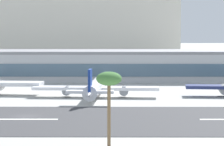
{
  "coord_description": "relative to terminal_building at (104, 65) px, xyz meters",
  "views": [
    {
      "loc": [
        18.3,
        -116.2,
        17.64
      ],
      "look_at": [
        17.49,
        36.94,
        6.25
      ],
      "focal_mm": 91.17,
      "sensor_mm": 36.0,
      "label": 1
    }
  ],
  "objects": [
    {
      "name": "runway_centreline_dash_4",
      "position": [
        -13.27,
        -93.67,
        -5.2
      ],
      "size": [
        12.0,
        1.2,
        0.01
      ],
      "primitive_type": "cube",
      "color": "white",
      "rests_on": "runway_strip"
    },
    {
      "name": "distant_hotel_block",
      "position": [
        -30.93,
        114.66,
        15.72
      ],
      "size": [
        139.43,
        39.49,
        42.01
      ],
      "primitive_type": "cube",
      "color": "beige",
      "rests_on": "ground_plane"
    },
    {
      "name": "terminal_building",
      "position": [
        0.0,
        0.0,
        0.0
      ],
      "size": [
        194.6,
        27.83,
        10.56
      ],
      "color": "#B7BABC",
      "rests_on": "ground_plane"
    },
    {
      "name": "airliner_navy_tail_gate_1",
      "position": [
        -1.09,
        -56.24,
        -2.56
      ],
      "size": [
        33.75,
        40.99,
        8.55
      ],
      "rotation": [
        0.0,
        0.0,
        1.52
      ],
      "color": "white",
      "rests_on": "ground_plane"
    },
    {
      "name": "ground_plane",
      "position": [
        -14.23,
        -89.32,
        -5.28
      ],
      "size": [
        1400.0,
        1400.0,
        0.0
      ],
      "primitive_type": "plane",
      "color": "#A8A8A3"
    },
    {
      "name": "palm_tree_0",
      "position": [
        3.15,
        -119.99,
        4.72
      ],
      "size": [
        3.9,
        3.9,
        11.49
      ],
      "color": "brown",
      "rests_on": "ground_plane"
    },
    {
      "name": "runway_strip",
      "position": [
        -14.23,
        -93.67,
        -5.24
      ],
      "size": [
        800.0,
        37.48,
        0.08
      ],
      "primitive_type": "cube",
      "color": "#38383A",
      "rests_on": "ground_plane"
    }
  ]
}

